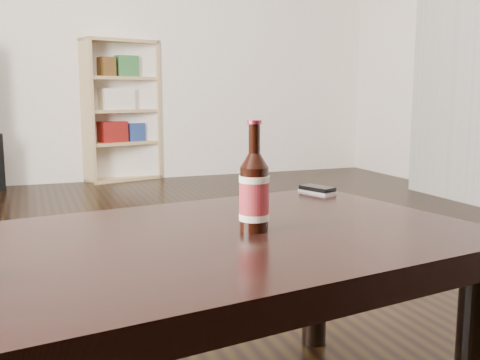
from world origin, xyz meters
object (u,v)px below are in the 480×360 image
object	(u,v)px
bookshelf	(118,108)
phone	(317,190)
coffee_table	(192,267)
beer_bottle	(254,192)

from	to	relation	value
bookshelf	phone	distance (m)	3.27
phone	coffee_table	bearing A→B (deg)	-163.34
bookshelf	coffee_table	size ratio (longest dim) A/B	0.90
beer_bottle	coffee_table	bearing A→B (deg)	-175.24
coffee_table	beer_bottle	distance (m)	0.19
beer_bottle	phone	xyz separation A→B (m)	(0.33, 0.34, -0.07)
bookshelf	beer_bottle	distance (m)	3.62
coffee_table	bookshelf	bearing A→B (deg)	83.52
coffee_table	phone	bearing A→B (deg)	37.33
bookshelf	phone	world-z (taller)	bookshelf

